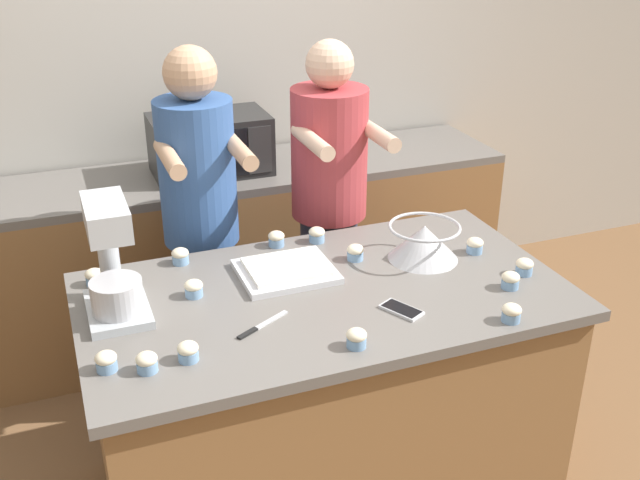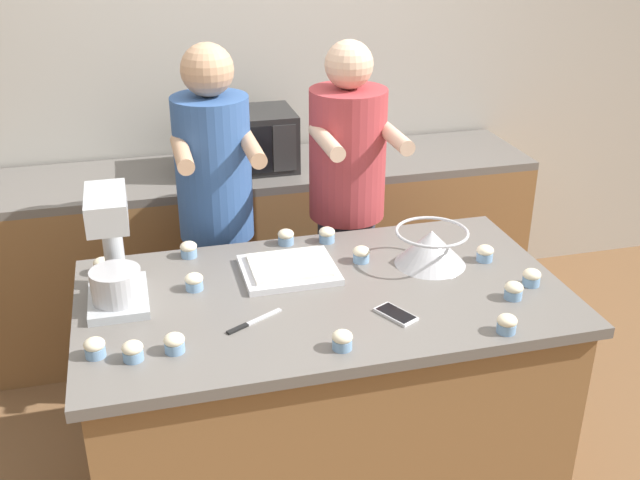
% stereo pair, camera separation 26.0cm
% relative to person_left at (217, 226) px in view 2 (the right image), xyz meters
% --- Properties ---
extents(back_wall, '(10.00, 0.06, 2.70)m').
position_rel_person_left_xyz_m(back_wall, '(0.28, 0.94, 0.48)').
color(back_wall, '#B2ADA3').
rests_on(back_wall, ground_plane).
extents(island_counter, '(1.71, 0.94, 0.89)m').
position_rel_person_left_xyz_m(island_counter, '(0.28, -0.70, -0.43)').
color(island_counter, olive).
rests_on(island_counter, ground_plane).
extents(back_counter, '(2.80, 0.60, 0.91)m').
position_rel_person_left_xyz_m(back_counter, '(0.28, 0.59, -0.42)').
color(back_counter, olive).
rests_on(back_counter, ground_plane).
extents(person_left, '(0.33, 0.50, 1.64)m').
position_rel_person_left_xyz_m(person_left, '(0.00, 0.00, 0.00)').
color(person_left, brown).
rests_on(person_left, ground_plane).
extents(person_right, '(0.35, 0.51, 1.63)m').
position_rel_person_left_xyz_m(person_right, '(0.58, 0.00, -0.02)').
color(person_right, '#33384C').
rests_on(person_right, ground_plane).
extents(stand_mixer, '(0.20, 0.30, 0.41)m').
position_rel_person_left_xyz_m(stand_mixer, '(-0.42, -0.59, 0.19)').
color(stand_mixer, '#B2B7BC').
rests_on(stand_mixer, island_counter).
extents(mixing_bowl, '(0.28, 0.28, 0.14)m').
position_rel_person_left_xyz_m(mixing_bowl, '(0.73, -0.59, 0.09)').
color(mixing_bowl, '#BCBCC1').
rests_on(mixing_bowl, island_counter).
extents(baking_tray, '(0.34, 0.29, 0.04)m').
position_rel_person_left_xyz_m(baking_tray, '(0.20, -0.53, 0.03)').
color(baking_tray, silver).
rests_on(baking_tray, island_counter).
extents(microwave_oven, '(0.56, 0.34, 0.29)m').
position_rel_person_left_xyz_m(microwave_oven, '(0.19, 0.58, 0.18)').
color(microwave_oven, black).
rests_on(microwave_oven, back_counter).
extents(cell_phone, '(0.13, 0.16, 0.01)m').
position_rel_person_left_xyz_m(cell_phone, '(0.48, -0.92, 0.02)').
color(cell_phone, silver).
rests_on(cell_phone, island_counter).
extents(knife, '(0.20, 0.12, 0.01)m').
position_rel_person_left_xyz_m(knife, '(0.00, -0.84, 0.02)').
color(knife, '#BCBCC1').
rests_on(knife, island_counter).
extents(cupcake_0, '(0.06, 0.06, 0.06)m').
position_rel_person_left_xyz_m(cupcake_0, '(0.48, -0.50, 0.05)').
color(cupcake_0, '#759EC6').
rests_on(cupcake_0, island_counter).
extents(cupcake_1, '(0.06, 0.06, 0.06)m').
position_rel_person_left_xyz_m(cupcake_1, '(0.78, -1.10, 0.05)').
color(cupcake_1, '#759EC6').
rests_on(cupcake_1, island_counter).
extents(cupcake_2, '(0.06, 0.06, 0.06)m').
position_rel_person_left_xyz_m(cupcake_2, '(0.91, -0.91, 0.05)').
color(cupcake_2, '#759EC6').
rests_on(cupcake_2, island_counter).
extents(cupcake_3, '(0.06, 0.06, 0.06)m').
position_rel_person_left_xyz_m(cupcake_3, '(-0.49, -0.91, 0.05)').
color(cupcake_3, '#759EC6').
rests_on(cupcake_3, island_counter).
extents(cupcake_4, '(0.06, 0.06, 0.06)m').
position_rel_person_left_xyz_m(cupcake_4, '(0.94, -0.62, 0.05)').
color(cupcake_4, '#759EC6').
rests_on(cupcake_4, island_counter).
extents(cupcake_5, '(0.06, 0.06, 0.06)m').
position_rel_person_left_xyz_m(cupcake_5, '(-0.15, -0.30, 0.05)').
color(cupcake_5, '#759EC6').
rests_on(cupcake_5, island_counter).
extents(cupcake_6, '(0.06, 0.06, 0.06)m').
position_rel_person_left_xyz_m(cupcake_6, '(-0.15, -0.56, 0.05)').
color(cupcake_6, '#759EC6').
rests_on(cupcake_6, island_counter).
extents(cupcake_7, '(0.06, 0.06, 0.06)m').
position_rel_person_left_xyz_m(cupcake_7, '(1.02, -0.84, 0.05)').
color(cupcake_7, '#759EC6').
rests_on(cupcake_7, island_counter).
extents(cupcake_8, '(0.06, 0.06, 0.06)m').
position_rel_person_left_xyz_m(cupcake_8, '(0.24, -0.28, 0.05)').
color(cupcake_8, '#759EC6').
rests_on(cupcake_8, island_counter).
extents(cupcake_9, '(0.06, 0.06, 0.06)m').
position_rel_person_left_xyz_m(cupcake_9, '(0.40, -0.30, 0.05)').
color(cupcake_9, '#759EC6').
rests_on(cupcake_9, island_counter).
extents(cupcake_10, '(0.06, 0.06, 0.06)m').
position_rel_person_left_xyz_m(cupcake_10, '(0.25, -1.06, 0.05)').
color(cupcake_10, '#759EC6').
rests_on(cupcake_10, island_counter).
extents(cupcake_11, '(0.06, 0.06, 0.06)m').
position_rel_person_left_xyz_m(cupcake_11, '(-0.25, -0.94, 0.05)').
color(cupcake_11, '#759EC6').
rests_on(cupcake_11, island_counter).
extents(cupcake_12, '(0.06, 0.06, 0.06)m').
position_rel_person_left_xyz_m(cupcake_12, '(-0.38, -0.96, 0.05)').
color(cupcake_12, '#759EC6').
rests_on(cupcake_12, island_counter).
extents(cupcake_13, '(0.06, 0.06, 0.06)m').
position_rel_person_left_xyz_m(cupcake_13, '(-0.47, -0.35, 0.05)').
color(cupcake_13, '#759EC6').
rests_on(cupcake_13, island_counter).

